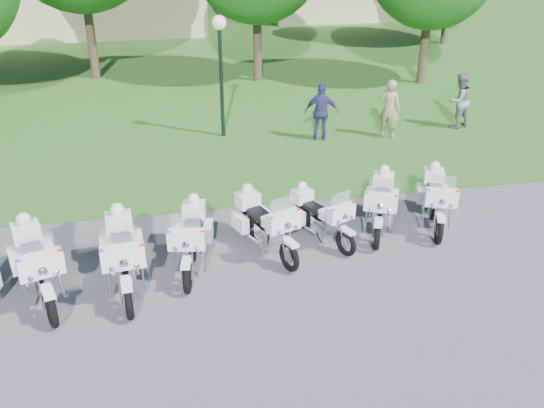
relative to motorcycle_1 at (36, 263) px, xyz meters
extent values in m
plane|color=#555459|center=(4.58, -0.02, -0.73)|extent=(100.00, 100.00, 0.00)
cube|color=#2E641F|center=(4.58, 26.98, -0.73)|extent=(100.00, 48.00, 0.01)
torus|color=black|center=(0.34, -1.03, -0.37)|extent=(0.37, 0.74, 0.73)
torus|color=black|center=(-0.25, 0.74, -0.37)|extent=(0.37, 0.74, 0.73)
cube|color=white|center=(0.35, -1.05, 0.01)|extent=(0.34, 0.52, 0.08)
cube|color=white|center=(0.26, -0.79, 0.42)|extent=(0.83, 0.50, 0.44)
cube|color=silver|center=(0.24, -0.73, 0.80)|extent=(0.62, 0.32, 0.41)
sphere|color=red|center=(0.62, -0.74, 0.63)|extent=(0.10, 0.10, 0.10)
sphere|color=#1426E5|center=(-0.05, -0.96, 0.63)|extent=(0.10, 0.10, 0.10)
cube|color=silver|center=(0.04, -0.12, -0.24)|extent=(0.55, 0.70, 0.37)
cube|color=white|center=(0.12, -0.37, 0.15)|extent=(0.51, 0.65, 0.24)
cube|color=black|center=(-0.06, 0.19, 0.12)|extent=(0.57, 0.76, 0.13)
cube|color=white|center=(0.12, 0.69, -0.18)|extent=(0.37, 0.60, 0.39)
cube|color=white|center=(-0.51, 0.48, -0.18)|extent=(0.37, 0.60, 0.39)
cube|color=white|center=(-0.26, 0.77, 0.28)|extent=(0.64, 0.58, 0.35)
sphere|color=white|center=(-0.26, 0.77, 0.56)|extent=(0.29, 0.29, 0.29)
torus|color=black|center=(1.71, -1.04, -0.37)|extent=(0.21, 0.75, 0.74)
torus|color=black|center=(1.55, 0.82, -0.37)|extent=(0.21, 0.75, 0.74)
cube|color=white|center=(1.71, -1.06, 0.02)|extent=(0.24, 0.50, 0.08)
cube|color=white|center=(1.69, -0.79, 0.42)|extent=(0.81, 0.33, 0.44)
cube|color=silver|center=(1.68, -0.72, 0.81)|extent=(0.62, 0.19, 0.41)
sphere|color=red|center=(2.04, -0.83, 0.63)|extent=(0.10, 0.10, 0.10)
sphere|color=#1426E5|center=(1.34, -0.89, 0.63)|extent=(0.10, 0.10, 0.10)
cube|color=silver|center=(1.63, -0.09, -0.24)|extent=(0.43, 0.65, 0.37)
cube|color=white|center=(1.65, -0.35, 0.15)|extent=(0.40, 0.60, 0.24)
cube|color=black|center=(1.60, 0.24, 0.13)|extent=(0.43, 0.71, 0.13)
cube|color=white|center=(1.89, 0.68, -0.18)|extent=(0.25, 0.59, 0.40)
cube|color=white|center=(1.23, 0.62, -0.18)|extent=(0.25, 0.59, 0.40)
cube|color=white|center=(1.55, 0.85, 0.28)|extent=(0.56, 0.48, 0.35)
sphere|color=white|center=(1.55, 0.85, 0.56)|extent=(0.29, 0.29, 0.29)
torus|color=black|center=(2.82, -0.43, -0.40)|extent=(0.24, 0.68, 0.67)
torus|color=black|center=(3.11, 1.25, -0.40)|extent=(0.24, 0.68, 0.67)
cube|color=white|center=(2.82, -0.45, -0.05)|extent=(0.25, 0.46, 0.07)
cube|color=white|center=(2.86, -0.20, 0.32)|extent=(0.75, 0.36, 0.40)
cube|color=silver|center=(2.87, -0.14, 0.67)|extent=(0.57, 0.21, 0.38)
sphere|color=red|center=(3.17, -0.31, 0.51)|extent=(0.09, 0.09, 0.09)
sphere|color=#1426E5|center=(2.54, -0.21, 0.51)|extent=(0.09, 0.09, 0.09)
cube|color=silver|center=(2.97, 0.43, -0.28)|extent=(0.43, 0.61, 0.34)
cube|color=white|center=(2.93, 0.19, 0.07)|extent=(0.40, 0.57, 0.22)
cube|color=black|center=(3.02, 0.73, 0.05)|extent=(0.44, 0.67, 0.12)
cube|color=white|center=(3.38, 1.05, -0.23)|extent=(0.27, 0.54, 0.36)
cube|color=white|center=(2.79, 1.15, -0.23)|extent=(0.27, 0.54, 0.36)
cube|color=white|center=(3.11, 1.28, 0.19)|extent=(0.54, 0.48, 0.32)
sphere|color=white|center=(3.11, 1.28, 0.45)|extent=(0.26, 0.26, 0.26)
torus|color=black|center=(4.94, -0.05, -0.40)|extent=(0.36, 0.67, 0.67)
torus|color=black|center=(4.34, 1.54, -0.40)|extent=(0.36, 0.67, 0.67)
cube|color=white|center=(4.95, -0.07, -0.05)|extent=(0.32, 0.48, 0.07)
cube|color=white|center=(4.86, 0.16, 0.32)|extent=(0.76, 0.48, 0.40)
cube|color=silver|center=(4.84, 0.22, 0.67)|extent=(0.57, 0.31, 0.38)
sphere|color=red|center=(5.18, 0.22, 0.51)|extent=(0.09, 0.09, 0.09)
sphere|color=#1426E5|center=(4.58, -0.01, 0.51)|extent=(0.09, 0.09, 0.09)
cube|color=silver|center=(4.63, 0.76, -0.28)|extent=(0.52, 0.64, 0.34)
cube|color=white|center=(4.72, 0.54, 0.07)|extent=(0.48, 0.60, 0.22)
cube|color=black|center=(4.53, 1.04, 0.05)|extent=(0.54, 0.70, 0.12)
cube|color=white|center=(4.67, 1.50, -0.23)|extent=(0.35, 0.55, 0.36)
cube|color=white|center=(4.11, 1.29, -0.23)|extent=(0.35, 0.55, 0.36)
cube|color=white|center=(4.33, 1.57, 0.19)|extent=(0.59, 0.54, 0.32)
sphere|color=white|center=(4.33, 1.57, 0.45)|extent=(0.26, 0.26, 0.26)
torus|color=black|center=(6.28, 0.31, -0.43)|extent=(0.36, 0.59, 0.60)
torus|color=black|center=(5.64, 1.70, -0.43)|extent=(0.36, 0.59, 0.60)
cube|color=white|center=(6.28, 0.30, -0.12)|extent=(0.31, 0.43, 0.06)
cube|color=white|center=(6.19, 0.50, 0.21)|extent=(0.68, 0.47, 0.36)
cube|color=silver|center=(6.17, 0.55, 0.53)|extent=(0.50, 0.31, 0.34)
sphere|color=red|center=(6.47, 0.57, 0.38)|extent=(0.08, 0.08, 0.08)
sphere|color=#1426E5|center=(5.95, 0.33, 0.38)|extent=(0.08, 0.08, 0.08)
cube|color=silver|center=(5.95, 1.02, -0.33)|extent=(0.49, 0.58, 0.31)
cube|color=white|center=(6.04, 0.83, -0.01)|extent=(0.46, 0.54, 0.20)
cube|color=black|center=(5.84, 1.27, -0.03)|extent=(0.51, 0.63, 0.11)
cube|color=white|center=(5.94, 1.69, -0.28)|extent=(0.34, 0.49, 0.32)
cube|color=white|center=(5.45, 1.46, -0.28)|extent=(0.34, 0.49, 0.32)
cube|color=white|center=(5.63, 1.72, 0.09)|extent=(0.54, 0.51, 0.29)
sphere|color=white|center=(5.63, 1.72, 0.33)|extent=(0.23, 0.23, 0.23)
torus|color=black|center=(7.03, 0.44, -0.40)|extent=(0.38, 0.66, 0.66)
torus|color=black|center=(7.69, 1.99, -0.40)|extent=(0.38, 0.66, 0.66)
cube|color=white|center=(7.03, 0.42, -0.06)|extent=(0.33, 0.47, 0.07)
cube|color=white|center=(7.12, 0.65, 0.31)|extent=(0.75, 0.50, 0.40)
cube|color=silver|center=(7.15, 0.70, 0.66)|extent=(0.56, 0.33, 0.37)
sphere|color=red|center=(7.39, 0.47, 0.50)|extent=(0.09, 0.09, 0.09)
sphere|color=#1426E5|center=(6.81, 0.72, 0.50)|extent=(0.09, 0.09, 0.09)
cube|color=silver|center=(7.37, 1.23, -0.28)|extent=(0.53, 0.64, 0.34)
cube|color=white|center=(7.28, 1.01, 0.06)|extent=(0.49, 0.60, 0.22)
cube|color=black|center=(7.49, 1.50, 0.04)|extent=(0.55, 0.70, 0.12)
cube|color=white|center=(7.91, 1.74, -0.24)|extent=(0.37, 0.54, 0.36)
cube|color=white|center=(7.36, 1.97, -0.24)|extent=(0.37, 0.54, 0.36)
cube|color=white|center=(7.70, 2.02, 0.18)|extent=(0.59, 0.55, 0.32)
sphere|color=white|center=(7.70, 2.02, 0.44)|extent=(0.26, 0.26, 0.26)
torus|color=black|center=(8.46, 0.41, -0.41)|extent=(0.33, 0.67, 0.66)
torus|color=black|center=(8.99, 2.00, -0.41)|extent=(0.33, 0.67, 0.66)
cube|color=white|center=(8.46, 0.39, -0.06)|extent=(0.30, 0.47, 0.07)
cube|color=white|center=(8.53, 0.63, 0.30)|extent=(0.75, 0.45, 0.39)
cube|color=silver|center=(8.55, 0.68, 0.64)|extent=(0.56, 0.29, 0.37)
sphere|color=red|center=(8.81, 0.47, 0.49)|extent=(0.09, 0.09, 0.09)
sphere|color=#1426E5|center=(8.22, 0.67, 0.49)|extent=(0.09, 0.09, 0.09)
cube|color=silver|center=(8.73, 1.22, -0.29)|extent=(0.49, 0.63, 0.33)
cube|color=white|center=(8.66, 1.00, 0.06)|extent=(0.46, 0.58, 0.22)
cube|color=black|center=(8.82, 1.50, 0.04)|extent=(0.51, 0.68, 0.12)
cube|color=white|center=(9.22, 1.77, -0.24)|extent=(0.33, 0.54, 0.35)
cube|color=white|center=(8.66, 1.95, -0.24)|extent=(0.33, 0.54, 0.35)
cube|color=white|center=(9.00, 2.03, 0.17)|extent=(0.57, 0.52, 0.31)
sphere|color=white|center=(9.00, 2.03, 0.43)|extent=(0.26, 0.26, 0.26)
cylinder|color=black|center=(4.54, 8.20, 1.00)|extent=(0.12, 0.12, 3.46)
sphere|color=white|center=(4.54, 8.20, 2.88)|extent=(0.44, 0.44, 0.44)
cylinder|color=#38281C|center=(-0.03, 16.37, 1.40)|extent=(0.36, 0.36, 4.26)
cylinder|color=#38281C|center=(6.78, 14.69, 1.11)|extent=(0.36, 0.36, 3.69)
cylinder|color=#38281C|center=(13.46, 13.02, 1.00)|extent=(0.36, 0.36, 3.46)
cylinder|color=#38281C|center=(17.79, 20.07, 1.19)|extent=(0.36, 0.36, 3.85)
imported|color=tan|center=(9.78, 7.12, 0.22)|extent=(0.82, 0.79, 1.90)
imported|color=gray|center=(12.38, 7.57, 0.20)|extent=(1.08, 0.96, 1.85)
imported|color=navy|center=(7.57, 7.27, 0.19)|extent=(1.15, 0.70, 1.83)
camera|label=1|loc=(2.59, -10.48, 6.21)|focal=40.00mm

